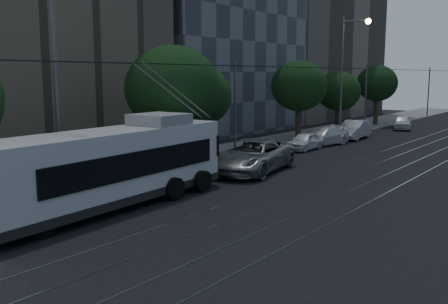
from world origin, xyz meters
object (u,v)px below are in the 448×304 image
Objects in this scene: pickup_silver at (252,156)px; car_white_d at (402,122)px; streetlamp_far at (347,66)px; trolleybus at (111,167)px; car_white_b at (323,136)px; streetlamp_near at (60,46)px; car_white_a at (305,141)px; car_white_c at (354,130)px.

car_white_d is at bearing 81.04° from pickup_silver.
streetlamp_far reaches higher than pickup_silver.
car_white_b is at bearing 90.17° from trolleybus.
car_white_d is 0.38× the size of streetlamp_near.
car_white_a is at bearing 90.04° from pickup_silver.
trolleybus is 2.56× the size of car_white_b.
car_white_b is 4.82m from car_white_c.
streetlamp_far reaches higher than car_white_a.
car_white_b is 1.17× the size of car_white_d.
streetlamp_near reaches higher than car_white_d.
streetlamp_near reaches higher than pickup_silver.
streetlamp_near is (-2.68, -9.64, 5.41)m from pickup_silver.
pickup_silver reaches higher than car_white_d.
streetlamp_far is at bearing 90.60° from trolleybus.
streetlamp_near is at bearing -111.72° from car_white_d.
car_white_d is (1.07, 17.23, 0.07)m from car_white_a.
car_white_c is (0.32, 4.81, 0.08)m from car_white_b.
pickup_silver is at bearing 74.47° from streetlamp_near.
streetlamp_near is at bearing -94.57° from car_white_a.
pickup_silver reaches higher than car_white_a.
car_white_a is at bearing 86.47° from streetlamp_near.
car_white_a is at bearing -111.73° from car_white_d.
car_white_c is at bearing 88.79° from trolleybus.
car_white_d is at bearing 86.46° from streetlamp_near.
trolleybus reaches higher than car_white_b.
car_white_d is at bearing 80.35° from streetlamp_far.
pickup_silver is at bearing -89.86° from car_white_c.
streetlamp_near reaches higher than car_white_a.
car_white_b is 0.47× the size of streetlamp_far.
pickup_silver is at bearing -69.59° from car_white_b.
car_white_d is (1.12, 14.27, 0.00)m from car_white_b.
car_white_c is 26.76m from streetlamp_near.
car_white_b is 1.02× the size of car_white_c.
streetlamp_near is (-2.20, -35.60, 5.61)m from car_white_d.
trolleybus is 1.21× the size of streetlamp_far.
car_white_d reaches higher than car_white_a.
pickup_silver is 1.36× the size of car_white_b.
car_white_a is (-1.25, 18.01, -1.01)m from trolleybus.
streetlamp_far is (-0.49, 4.79, 5.20)m from car_white_b.
streetlamp_far is (0.59, 26.12, -0.41)m from streetlamp_near.
car_white_c is (-0.98, 25.78, -0.87)m from trolleybus.
car_white_a is 7.78m from car_white_c.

